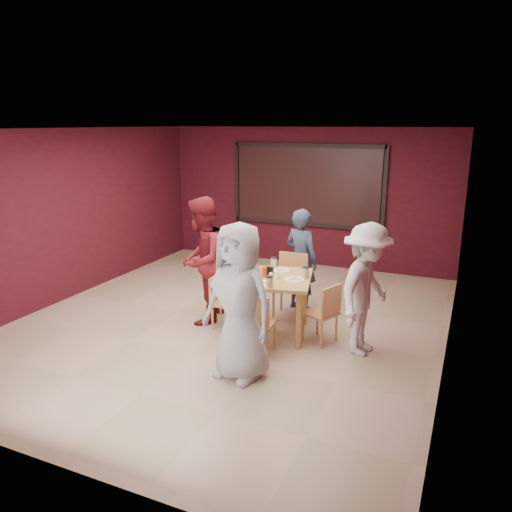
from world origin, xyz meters
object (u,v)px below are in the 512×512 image
at_px(chair_right, 324,310).
at_px(diner_left, 202,261).
at_px(diner_right, 366,290).
at_px(chair_front, 257,321).
at_px(dining_table, 272,284).
at_px(chair_left, 222,299).
at_px(diner_back, 301,260).
at_px(chair_back, 291,281).
at_px(diner_front, 239,302).

xyz_separation_m(chair_right, diner_left, (-1.88, 0.05, 0.46)).
bearing_deg(diner_right, chair_front, 128.49).
bearing_deg(dining_table, diner_left, 177.70).
bearing_deg(chair_left, diner_left, 162.75).
distance_m(chair_left, chair_right, 1.50).
xyz_separation_m(diner_back, diner_left, (-1.18, -1.04, 0.12)).
xyz_separation_m(chair_front, diner_right, (1.22, 0.63, 0.38)).
relative_size(chair_left, diner_left, 0.41).
relative_size(chair_front, chair_back, 0.87).
relative_size(dining_table, diner_left, 0.69).
xyz_separation_m(chair_back, diner_left, (-1.11, -0.77, 0.39)).
relative_size(diner_back, diner_right, 0.95).
bearing_deg(chair_back, diner_left, -145.31).
height_order(dining_table, diner_front, diner_front).
distance_m(chair_back, diner_front, 2.13).
bearing_deg(diner_left, dining_table, 76.15).
bearing_deg(chair_left, chair_front, -37.18).
relative_size(chair_back, diner_left, 0.51).
relative_size(dining_table, chair_right, 1.55).
height_order(dining_table, chair_left, dining_table).
distance_m(dining_table, chair_front, 0.75).
bearing_deg(chair_right, dining_table, 179.56).
bearing_deg(diner_left, chair_left, 61.20).
relative_size(chair_front, diner_left, 0.44).
height_order(dining_table, diner_right, diner_right).
bearing_deg(diner_right, chair_left, 101.46).
distance_m(diner_front, diner_left, 1.81).
xyz_separation_m(chair_left, chair_right, (1.50, 0.07, 0.03)).
relative_size(diner_front, diner_right, 1.08).
xyz_separation_m(chair_right, diner_right, (0.55, -0.06, 0.38)).
distance_m(chair_back, diner_back, 0.39).
relative_size(diner_front, diner_back, 1.14).
height_order(diner_back, diner_right, diner_right).
xyz_separation_m(chair_front, chair_left, (-0.82, 0.62, -0.03)).
relative_size(chair_back, diner_back, 0.59).
height_order(chair_left, diner_right, diner_right).
relative_size(chair_front, diner_front, 0.45).
bearing_deg(diner_right, chair_back, 67.54).
bearing_deg(diner_back, dining_table, 107.45).
relative_size(dining_table, diner_front, 0.69).
bearing_deg(diner_front, diner_right, 57.36).
distance_m(diner_back, diner_left, 1.58).
bearing_deg(dining_table, diner_back, 86.86).
relative_size(diner_back, diner_left, 0.87).
bearing_deg(diner_back, diner_right, 157.87).
relative_size(dining_table, chair_left, 1.66).
bearing_deg(diner_front, chair_left, 137.28).
height_order(dining_table, chair_right, dining_table).
bearing_deg(chair_left, diner_back, 55.41).
bearing_deg(chair_left, diner_right, 0.21).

